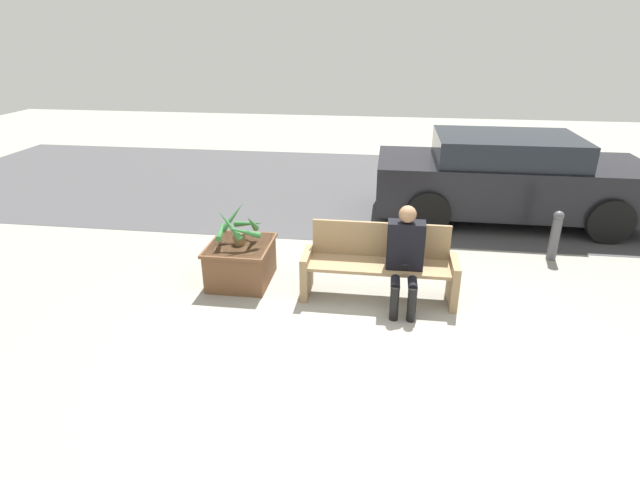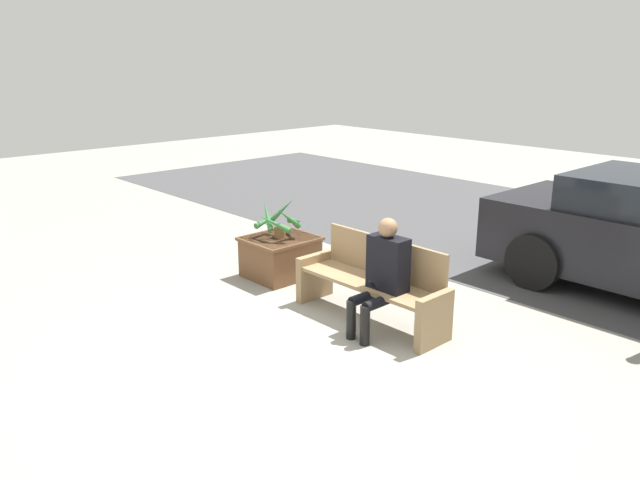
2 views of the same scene
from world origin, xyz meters
The scene contains 8 objects.
ground_plane centered at (0.00, 0.00, 0.00)m, with size 30.00×30.00×0.00m, color gray.
road_surface centered at (0.00, 5.64, 0.00)m, with size 20.00×6.00×0.01m, color #424244.
bench centered at (0.03, 1.00, 0.43)m, with size 1.88×0.53×0.91m.
person_seated centered at (0.33, 0.82, 0.69)m, with size 0.44×0.61×1.25m.
planter_box centered at (-1.78, 1.14, 0.29)m, with size 0.81×0.89×0.54m.
potted_plant centered at (-1.78, 1.13, 0.77)m, with size 0.61×0.66×0.50m.
parked_car centered at (2.12, 4.08, 0.75)m, with size 4.47×1.98×1.47m.
bollard_post centered at (2.51, 2.43, 0.39)m, with size 0.15×0.15×0.74m.
Camera 1 is at (0.06, -4.58, 3.10)m, focal length 28.00 mm.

